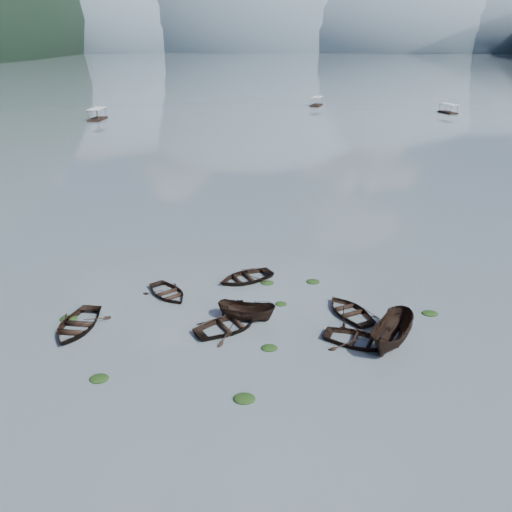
# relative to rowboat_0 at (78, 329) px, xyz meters

# --- Properties ---
(ground_plane) EXTENTS (2400.00, 2400.00, 0.00)m
(ground_plane) POSITION_rel_rowboat_0_xyz_m (10.85, -4.42, 0.00)
(ground_plane) COLOR #4B565E
(haze_mtn_a) EXTENTS (520.00, 520.00, 280.00)m
(haze_mtn_a) POSITION_rel_rowboat_0_xyz_m (-249.15, 895.58, 0.00)
(haze_mtn_a) COLOR #475666
(haze_mtn_a) RESTS_ON ground
(haze_mtn_b) EXTENTS (520.00, 520.00, 340.00)m
(haze_mtn_b) POSITION_rel_rowboat_0_xyz_m (-49.15, 895.58, 0.00)
(haze_mtn_b) COLOR #475666
(haze_mtn_b) RESTS_ON ground
(haze_mtn_c) EXTENTS (520.00, 520.00, 260.00)m
(haze_mtn_c) POSITION_rel_rowboat_0_xyz_m (150.85, 895.58, 0.00)
(haze_mtn_c) COLOR #475666
(haze_mtn_c) RESTS_ON ground
(haze_mtn_d) EXTENTS (520.00, 520.00, 220.00)m
(haze_mtn_d) POSITION_rel_rowboat_0_xyz_m (330.85, 895.58, 0.00)
(haze_mtn_d) COLOR #475666
(haze_mtn_d) RESTS_ON ground
(rowboat_0) EXTENTS (3.59, 4.83, 0.96)m
(rowboat_0) POSITION_rel_rowboat_0_xyz_m (0.00, 0.00, 0.00)
(rowboat_0) COLOR black
(rowboat_0) RESTS_ON ground
(rowboat_1) EXTENTS (5.44, 5.12, 0.92)m
(rowboat_1) POSITION_rel_rowboat_0_xyz_m (9.55, 0.54, 0.00)
(rowboat_1) COLOR black
(rowboat_1) RESTS_ON ground
(rowboat_2) EXTENTS (4.05, 2.10, 1.49)m
(rowboat_2) POSITION_rel_rowboat_0_xyz_m (10.59, 1.80, 0.00)
(rowboat_2) COLOR black
(rowboat_2) RESTS_ON ground
(rowboat_3) EXTENTS (4.60, 5.05, 0.86)m
(rowboat_3) POSITION_rel_rowboat_0_xyz_m (17.39, 2.91, 0.00)
(rowboat_3) COLOR black
(rowboat_3) RESTS_ON ground
(rowboat_4) EXTENTS (4.93, 4.21, 0.86)m
(rowboat_4) POSITION_rel_rowboat_0_xyz_m (17.50, -0.59, 0.00)
(rowboat_4) COLOR black
(rowboat_4) RESTS_ON ground
(rowboat_5) EXTENTS (4.02, 5.27, 1.92)m
(rowboat_5) POSITION_rel_rowboat_0_xyz_m (19.47, -0.61, 0.00)
(rowboat_5) COLOR black
(rowboat_5) RESTS_ON ground
(rowboat_6) EXTENTS (4.67, 4.77, 0.81)m
(rowboat_6) POSITION_rel_rowboat_0_xyz_m (4.74, 4.75, 0.00)
(rowboat_6) COLOR black
(rowboat_6) RESTS_ON ground
(rowboat_7) EXTENTS (5.34, 4.97, 0.90)m
(rowboat_7) POSITION_rel_rowboat_0_xyz_m (10.06, 7.52, 0.00)
(rowboat_7) COLOR black
(rowboat_7) RESTS_ON ground
(weed_clump_0) EXTENTS (1.06, 0.86, 0.23)m
(weed_clump_0) POSITION_rel_rowboat_0_xyz_m (3.17, -4.94, 0.00)
(weed_clump_0) COLOR black
(weed_clump_0) RESTS_ON ground
(weed_clump_1) EXTENTS (0.99, 0.79, 0.22)m
(weed_clump_1) POSITION_rel_rowboat_0_xyz_m (12.21, -1.48, 0.00)
(weed_clump_1) COLOR black
(weed_clump_1) RESTS_ON ground
(weed_clump_2) EXTENTS (1.13, 0.91, 0.25)m
(weed_clump_2) POSITION_rel_rowboat_0_xyz_m (11.11, -6.08, 0.00)
(weed_clump_2) COLOR black
(weed_clump_2) RESTS_ON ground
(weed_clump_3) EXTENTS (0.98, 0.83, 0.22)m
(weed_clump_3) POSITION_rel_rowboat_0_xyz_m (11.74, 7.10, 0.00)
(weed_clump_3) COLOR black
(weed_clump_3) RESTS_ON ground
(weed_clump_4) EXTENTS (1.05, 0.83, 0.22)m
(weed_clump_4) POSITION_rel_rowboat_0_xyz_m (22.74, 3.23, 0.00)
(weed_clump_4) COLOR black
(weed_clump_4) RESTS_ON ground
(weed_clump_5) EXTENTS (1.15, 0.93, 0.24)m
(weed_clump_5) POSITION_rel_rowboat_0_xyz_m (-0.99, 1.05, 0.00)
(weed_clump_5) COLOR black
(weed_clump_5) RESTS_ON ground
(weed_clump_6) EXTENTS (0.83, 0.69, 0.17)m
(weed_clump_6) POSITION_rel_rowboat_0_xyz_m (12.80, 3.94, 0.00)
(weed_clump_6) COLOR black
(weed_clump_6) RESTS_ON ground
(weed_clump_7) EXTENTS (1.02, 0.82, 0.22)m
(weed_clump_7) POSITION_rel_rowboat_0_xyz_m (15.15, 7.50, 0.00)
(weed_clump_7) COLOR black
(weed_clump_7) RESTS_ON ground
(pontoon_left) EXTENTS (2.72, 6.35, 2.42)m
(pontoon_left) POSITION_rel_rowboat_0_xyz_m (-29.86, 86.59, 0.00)
(pontoon_left) COLOR black
(pontoon_left) RESTS_ON ground
(pontoon_centre) EXTENTS (3.94, 6.25, 2.23)m
(pontoon_centre) POSITION_rel_rowboat_0_xyz_m (20.68, 115.38, 0.00)
(pontoon_centre) COLOR black
(pontoon_centre) RESTS_ON ground
(pontoon_right) EXTENTS (3.78, 5.85, 2.08)m
(pontoon_right) POSITION_rel_rowboat_0_xyz_m (52.29, 103.01, 0.00)
(pontoon_right) COLOR black
(pontoon_right) RESTS_ON ground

